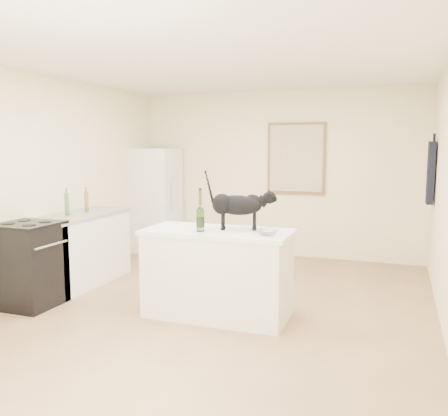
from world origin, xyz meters
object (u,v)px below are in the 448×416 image
stove (29,265)px  glass_bowl (267,233)px  wine_bottle (200,213)px  black_cat (238,208)px  fridge (156,200)px

stove → glass_bowl: glass_bowl is taller
wine_bottle → glass_bowl: wine_bottle is taller
stove → wine_bottle: bearing=8.0°
black_cat → stove: bearing=176.2°
fridge → glass_bowl: fridge is taller
black_cat → glass_bowl: black_cat is taller
glass_bowl → wine_bottle: bearing=-178.4°
stove → glass_bowl: 2.65m
black_cat → fridge: bearing=116.0°
stove → fridge: (0.00, 2.95, 0.40)m
glass_bowl → black_cat: bearing=150.4°
glass_bowl → stove: bearing=-173.7°
fridge → black_cat: 3.33m
wine_bottle → glass_bowl: (0.68, 0.02, -0.16)m
stove → wine_bottle: (1.92, 0.27, 0.64)m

